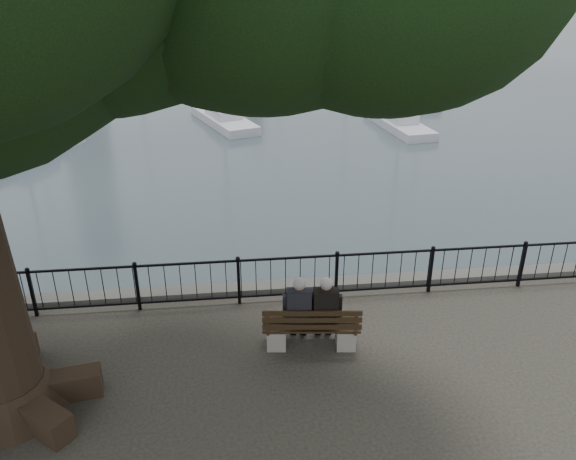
{
  "coord_description": "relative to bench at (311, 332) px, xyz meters",
  "views": [
    {
      "loc": [
        -1.13,
        -7.34,
        6.22
      ],
      "look_at": [
        0.0,
        2.5,
        1.6
      ],
      "focal_mm": 35.0,
      "sensor_mm": 36.0,
      "label": 1
    }
  ],
  "objects": [
    {
      "name": "harbor",
      "position": [
        -0.23,
        2.11,
        -0.82
      ],
      "size": [
        260.0,
        260.0,
        1.2
      ],
      "color": "#474642",
      "rests_on": "ground"
    },
    {
      "name": "railing",
      "position": [
        -0.23,
        1.61,
        0.24
      ],
      "size": [
        22.06,
        0.06,
        1.0
      ],
      "color": "black",
      "rests_on": "ground"
    },
    {
      "name": "bench",
      "position": [
        0.0,
        0.0,
        0.0
      ],
      "size": [
        1.78,
        0.71,
        0.91
      ],
      "color": "gray",
      "rests_on": "ground"
    },
    {
      "name": "person_left",
      "position": [
        -0.21,
        0.12,
        0.35
      ],
      "size": [
        0.45,
        0.75,
        1.45
      ],
      "color": "black",
      "rests_on": "ground"
    },
    {
      "name": "person_right",
      "position": [
        0.25,
        0.07,
        0.35
      ],
      "size": [
        0.45,
        0.75,
        1.45
      ],
      "color": "black",
      "rests_on": "ground"
    },
    {
      "name": "lion_monument",
      "position": [
        1.77,
        49.04,
        1.03
      ],
      "size": [
        6.34,
        6.34,
        9.26
      ],
      "color": "#474642",
      "rests_on": "ground"
    },
    {
      "name": "sailboat_a",
      "position": [
        -9.64,
        15.39,
        -1.01
      ],
      "size": [
        3.86,
        5.91,
        10.89
      ],
      "color": "silver",
      "rests_on": "ground"
    },
    {
      "name": "sailboat_b",
      "position": [
        -1.39,
        20.29,
        -0.98
      ],
      "size": [
        3.51,
        6.02,
        12.19
      ],
      "color": "silver",
      "rests_on": "ground"
    },
    {
      "name": "sailboat_c",
      "position": [
        7.24,
        18.5,
        -0.99
      ],
      "size": [
        2.26,
        5.7,
        11.29
      ],
      "color": "silver",
      "rests_on": "ground"
    },
    {
      "name": "sailboat_d",
      "position": [
        10.16,
        23.9,
        -1.04
      ],
      "size": [
        1.67,
        4.85,
        8.33
      ],
      "color": "silver",
      "rests_on": "ground"
    },
    {
      "name": "sailboat_e",
      "position": [
        -13.27,
        28.44,
        -0.94
      ],
      "size": [
        1.7,
        5.46,
        12.97
      ],
      "color": "silver",
      "rests_on": "ground"
    },
    {
      "name": "sailboat_f",
      "position": [
        2.95,
        36.05,
        -0.99
      ],
      "size": [
        2.35,
        4.89,
        10.27
      ],
      "color": "silver",
      "rests_on": "ground"
    },
    {
      "name": "sailboat_g",
      "position": [
        7.43,
        31.99,
        -1.0
      ],
      "size": [
        2.65,
        5.66,
        11.0
      ],
      "color": "silver",
      "rests_on": "ground"
    },
    {
      "name": "sailboat_h",
      "position": [
        -7.61,
        36.41,
        -0.97
      ],
      "size": [
        2.4,
        5.75,
        12.27
      ],
      "color": "silver",
      "rests_on": "ground"
    }
  ]
}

